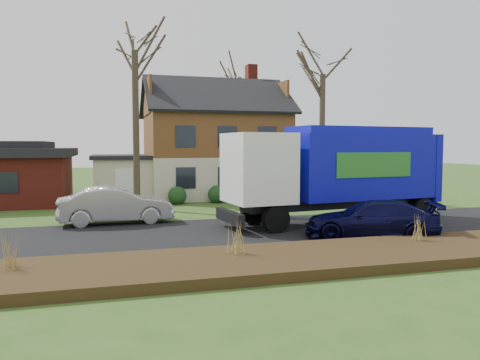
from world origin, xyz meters
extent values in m
plane|color=#31511B|center=(0.00, 0.00, 0.00)|extent=(120.00, 120.00, 0.00)
cube|color=black|center=(0.00, 0.00, 0.01)|extent=(80.00, 7.00, 0.02)
cube|color=black|center=(0.00, -5.30, 0.15)|extent=(80.00, 3.50, 0.30)
cube|color=beige|center=(2.00, 14.00, 1.35)|extent=(9.00, 7.50, 2.70)
cube|color=#543118|center=(2.00, 14.00, 4.10)|extent=(9.00, 7.50, 2.80)
cube|color=maroon|center=(5.00, 15.00, 8.46)|extent=(0.70, 0.90, 1.60)
cube|color=beige|center=(-4.20, 13.50, 1.30)|extent=(3.50, 5.50, 2.60)
cube|color=black|center=(-4.20, 13.50, 2.72)|extent=(3.90, 5.90, 0.24)
cylinder|color=black|center=(1.21, -0.52, 0.55)|extent=(1.13, 0.48, 1.10)
cylinder|color=black|center=(0.98, 1.68, 0.55)|extent=(1.13, 0.48, 1.10)
cylinder|color=black|center=(7.19, 0.12, 0.55)|extent=(1.13, 0.48, 1.10)
cylinder|color=black|center=(6.95, 2.32, 0.55)|extent=(1.13, 0.48, 1.10)
cylinder|color=black|center=(8.56, 0.27, 0.55)|extent=(1.13, 0.48, 1.10)
cylinder|color=black|center=(8.32, 2.47, 0.55)|extent=(1.13, 0.48, 1.10)
cube|color=black|center=(4.77, 0.97, 0.90)|extent=(9.15, 2.23, 0.37)
cube|color=white|center=(0.83, 0.55, 2.53)|extent=(2.69, 2.88, 2.85)
cube|color=black|center=(-0.32, 0.42, 2.69)|extent=(0.33, 2.32, 0.95)
cube|color=black|center=(-0.42, 0.41, 0.58)|extent=(0.54, 2.65, 0.47)
cube|color=#0E0FAA|center=(5.76, 1.08, 2.53)|extent=(6.89, 3.33, 2.85)
cube|color=#0E0FAA|center=(5.76, 1.08, 4.11)|extent=(6.54, 2.98, 0.32)
cube|color=#0E0FAA|center=(9.17, 1.45, 2.43)|extent=(0.66, 2.71, 3.06)
cube|color=#297B28|center=(5.75, -0.27, 2.64)|extent=(3.78, 0.45, 1.05)
cube|color=#297B28|center=(5.46, 2.39, 2.64)|extent=(3.78, 0.45, 1.05)
imported|color=#9FA1A6|center=(-4.82, 3.54, 0.81)|extent=(5.03, 2.03, 1.63)
imported|color=black|center=(4.26, -2.48, 0.71)|extent=(5.25, 3.69, 1.41)
cylinder|color=#3C3024|center=(-3.61, 8.22, 4.27)|extent=(0.35, 0.35, 8.53)
cylinder|color=#413527|center=(7.98, 9.44, 3.97)|extent=(0.36, 0.36, 7.93)
cylinder|color=#47382A|center=(5.88, 21.14, 4.64)|extent=(0.35, 0.35, 9.27)
cone|color=olive|center=(-7.66, -4.75, 0.81)|extent=(0.05, 0.05, 1.03)
cone|color=olive|center=(-7.49, -4.75, 0.81)|extent=(0.05, 0.05, 1.03)
cone|color=olive|center=(-7.66, -4.62, 0.81)|extent=(0.05, 0.05, 1.03)
cone|color=olive|center=(-7.66, -4.89, 0.81)|extent=(0.05, 0.05, 1.03)
cone|color=#A9984A|center=(-1.57, -4.77, 0.80)|extent=(0.04, 0.04, 1.01)
cone|color=#A9984A|center=(-1.73, -4.77, 0.80)|extent=(0.04, 0.04, 1.01)
cone|color=#A9984A|center=(-1.41, -4.77, 0.80)|extent=(0.04, 0.04, 1.01)
cone|color=#A9984A|center=(-1.57, -4.65, 0.80)|extent=(0.04, 0.04, 1.01)
cone|color=#A9984A|center=(-1.57, -4.90, 0.80)|extent=(0.04, 0.04, 1.01)
cone|color=#A48C48|center=(4.77, -4.57, 0.73)|extent=(0.04, 0.04, 0.86)
cone|color=#A48C48|center=(4.62, -4.57, 0.73)|extent=(0.04, 0.04, 0.86)
cone|color=#A48C48|center=(4.92, -4.57, 0.73)|extent=(0.04, 0.04, 0.86)
cone|color=#A48C48|center=(4.77, -4.45, 0.73)|extent=(0.04, 0.04, 0.86)
cone|color=#A48C48|center=(4.77, -4.69, 0.73)|extent=(0.04, 0.04, 0.86)
camera|label=1|loc=(-5.14, -17.71, 3.44)|focal=35.00mm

